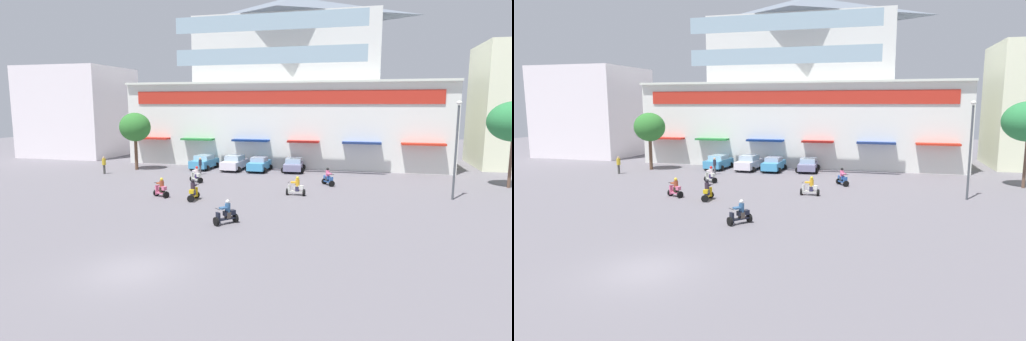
# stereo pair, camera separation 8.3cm
# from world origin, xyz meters

# --- Properties ---
(ground_plane) EXTENTS (128.00, 128.00, 0.00)m
(ground_plane) POSITION_xyz_m (0.00, 13.00, 0.00)
(ground_plane) COLOR slate
(colonial_building) EXTENTS (35.98, 18.66, 19.53)m
(colonial_building) POSITION_xyz_m (-0.00, 36.81, 8.24)
(colonial_building) COLOR white
(colonial_building) RESTS_ON ground
(flank_building_left) EXTENTS (12.11, 10.78, 11.79)m
(flank_building_left) POSITION_xyz_m (-28.94, 35.68, 5.89)
(flank_building_left) COLOR white
(flank_building_left) RESTS_ON ground
(plaza_tree_0) EXTENTS (3.35, 2.93, 6.06)m
(plaza_tree_0) POSITION_xyz_m (-14.51, 25.41, 4.52)
(plaza_tree_0) COLOR brown
(plaza_tree_0) RESTS_ON ground
(parked_car_0) EXTENTS (2.63, 3.99, 1.53)m
(parked_car_0) POSITION_xyz_m (-7.64, 27.62, 0.77)
(parked_car_0) COLOR #4294C6
(parked_car_0) RESTS_ON ground
(parked_car_1) EXTENTS (2.54, 4.39, 1.61)m
(parked_car_1) POSITION_xyz_m (-4.20, 27.73, 0.81)
(parked_car_1) COLOR white
(parked_car_1) RESTS_ON ground
(parked_car_2) EXTENTS (2.34, 3.87, 1.51)m
(parked_car_2) POSITION_xyz_m (-1.49, 27.62, 0.77)
(parked_car_2) COLOR #3F96CD
(parked_car_2) RESTS_ON ground
(parked_car_3) EXTENTS (2.60, 4.12, 1.40)m
(parked_car_3) POSITION_xyz_m (2.03, 28.34, 0.72)
(parked_car_3) COLOR slate
(parked_car_3) RESTS_ON ground
(scooter_rider_0) EXTENTS (1.45, 0.56, 1.50)m
(scooter_rider_0) POSITION_xyz_m (4.21, 16.69, 0.61)
(scooter_rider_0) COLOR black
(scooter_rider_0) RESTS_ON ground
(scooter_rider_1) EXTENTS (1.44, 1.18, 1.49)m
(scooter_rider_1) POSITION_xyz_m (-5.36, 19.92, 0.62)
(scooter_rider_1) COLOR black
(scooter_rider_1) RESTS_ON ground
(scooter_rider_2) EXTENTS (1.23, 1.46, 1.54)m
(scooter_rider_2) POSITION_xyz_m (6.21, 21.50, 0.63)
(scooter_rider_2) COLOR black
(scooter_rider_2) RESTS_ON ground
(scooter_rider_3) EXTENTS (1.41, 1.04, 1.50)m
(scooter_rider_3) POSITION_xyz_m (-5.56, 13.53, 0.63)
(scooter_rider_3) COLOR black
(scooter_rider_3) RESTS_ON ground
(scooter_rider_4) EXTENTS (0.65, 1.51, 1.58)m
(scooter_rider_4) POSITION_xyz_m (-2.77, 13.13, 0.66)
(scooter_rider_4) COLOR black
(scooter_rider_4) RESTS_ON ground
(scooter_rider_5) EXTENTS (1.34, 1.46, 1.46)m
(scooter_rider_5) POSITION_xyz_m (1.55, 7.80, 0.59)
(scooter_rider_5) COLOR black
(scooter_rider_5) RESTS_ON ground
(pedestrian_0) EXTENTS (0.43, 0.43, 1.71)m
(pedestrian_0) POSITION_xyz_m (-6.66, 24.08, 0.99)
(pedestrian_0) COLOR #4C4A4C
(pedestrian_0) RESTS_ON ground
(pedestrian_1) EXTENTS (0.53, 0.53, 1.75)m
(pedestrian_1) POSITION_xyz_m (-16.20, 22.05, 1.00)
(pedestrian_1) COLOR #43423F
(pedestrian_1) RESTS_ON ground
(streetlamp_near) EXTENTS (0.40, 0.40, 7.21)m
(streetlamp_near) POSITION_xyz_m (15.62, 18.19, 4.18)
(streetlamp_near) COLOR #474C51
(streetlamp_near) RESTS_ON ground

